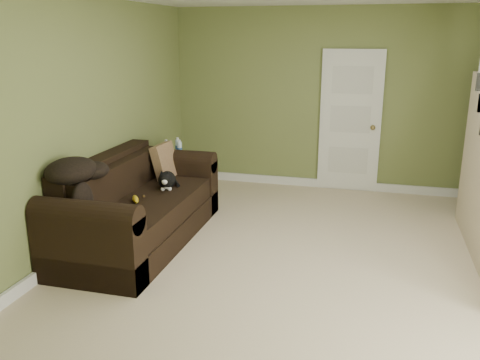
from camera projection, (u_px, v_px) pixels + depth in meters
The scene contains 13 objects.
floor at pixel (318, 265), 5.04m from camera, with size 5.00×5.50×0.01m, color #C4B18E.
wall_back at pixel (344, 101), 7.24m from camera, with size 5.00×0.04×2.60m, color olive.
wall_front at pixel (257, 260), 2.13m from camera, with size 5.00×0.04×2.60m, color olive.
wall_left at pixel (84, 125), 5.31m from camera, with size 0.04×5.50×2.60m, color olive.
baseboard_back at pixel (340, 185), 7.55m from camera, with size 5.00×0.04×0.12m, color white.
baseboard_left at pixel (96, 235), 5.64m from camera, with size 0.04×5.50×0.12m, color white.
door at pixel (350, 122), 7.25m from camera, with size 0.86×0.12×2.02m.
sofa at pixel (136, 210), 5.56m from camera, with size 1.03×2.39×0.94m.
side_table at pixel (176, 180), 6.79m from camera, with size 0.58×0.58×0.89m.
cat at pixel (166, 180), 5.79m from camera, with size 0.33×0.53×0.26m.
banana at pixel (135, 199), 5.34m from camera, with size 0.06×0.22×0.06m, color yellow.
throw_pillow at pixel (165, 161), 6.21m from camera, with size 0.11×0.43×0.43m, color #513420.
throw_blanket at pixel (71, 170), 4.78m from camera, with size 0.44×0.58×0.24m, color black.
Camera 1 is at (0.44, -4.66, 2.21)m, focal length 38.00 mm.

